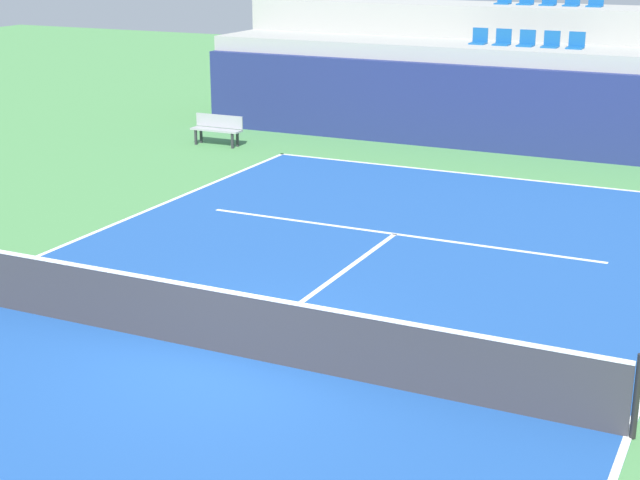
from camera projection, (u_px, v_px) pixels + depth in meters
name	position (u px, v px, depth m)	size (l,w,h in m)	color
ground_plane	(230.00, 355.00, 13.65)	(80.00, 80.00, 0.00)	#4C8C4C
court_surface	(230.00, 355.00, 13.65)	(11.00, 24.00, 0.01)	#1E4C99
baseline_far	(477.00, 175.00, 23.93)	(11.00, 0.10, 0.00)	white
sideline_right	(628.00, 436.00, 11.40)	(0.10, 24.00, 0.00)	white
service_line_far	(395.00, 234.00, 19.15)	(8.26, 0.10, 0.00)	white
centre_service_line	(326.00, 284.00, 16.40)	(0.10, 6.40, 0.00)	white
back_wall	(509.00, 111.00, 26.01)	(18.65, 0.30, 2.31)	navy
stands_tier_lower	(522.00, 96.00, 27.11)	(18.65, 2.40, 2.74)	#9E9E99
stands_tier_upper	(543.00, 69.00, 29.03)	(18.65, 2.40, 3.70)	#9E9E99
seating_row_lower	(526.00, 42.00, 26.74)	(3.15, 0.44, 0.44)	#145193
seating_row_upper	(549.00, 1.00, 28.52)	(3.15, 0.44, 0.44)	#145193
tennis_net	(229.00, 322.00, 13.50)	(11.08, 0.08, 1.07)	black
player_bench	(217.00, 127.00, 27.20)	(1.50, 0.40, 0.85)	#99999E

